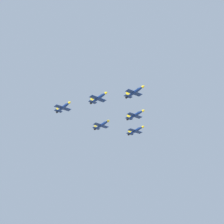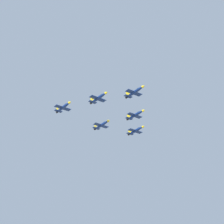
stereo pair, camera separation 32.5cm
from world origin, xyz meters
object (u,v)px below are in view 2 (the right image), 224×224
jet_left_wingman (135,115)px  jet_slot_rear (102,125)px  jet_right_wingman (98,98)px  jet_right_outer (63,107)px  jet_lead (135,92)px  jet_left_outer (136,130)px

jet_left_wingman → jet_slot_rear: jet_left_wingman is taller
jet_right_wingman → jet_right_outer: jet_right_wingman is taller
jet_right_wingman → jet_right_outer: bearing=-140.3°
jet_lead → jet_right_outer: jet_lead is taller
jet_lead → jet_right_wingman: jet_lead is taller
jet_left_wingman → jet_lead: bearing=-41.2°
jet_lead → jet_left_wingman: bearing=140.5°
jet_left_outer → jet_slot_rear: (-15.73, 20.95, -3.60)m
jet_slot_rear → jet_right_outer: bearing=-89.7°
jet_left_outer → jet_right_outer: bearing=-89.1°
jet_right_outer → jet_left_outer: bearing=90.3°
jet_right_outer → jet_slot_rear: size_ratio=1.00×
jet_left_outer → jet_slot_rear: size_ratio=1.04×
jet_left_outer → jet_right_outer: 52.41m
jet_lead → jet_right_wingman: size_ratio=1.02×
jet_left_outer → jet_right_outer: size_ratio=1.04×
jet_right_outer → jet_left_wingman: bearing=68.8°
jet_right_wingman → jet_left_outer: size_ratio=0.98×
jet_slot_rear → jet_right_wingman: bearing=-40.1°
jet_left_wingman → jet_right_outer: jet_left_wingman is taller
jet_right_outer → jet_right_wingman: bearing=40.6°
jet_left_wingman → jet_right_wingman: (-15.74, 20.95, 2.53)m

